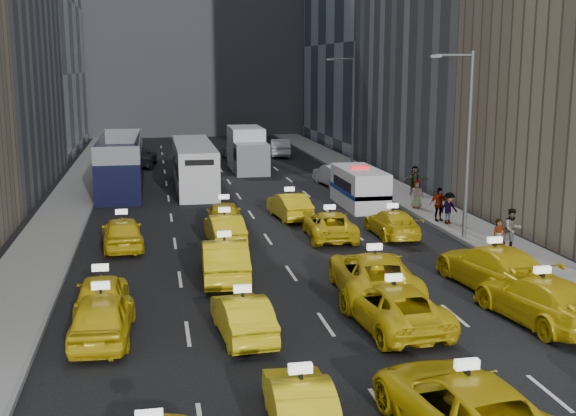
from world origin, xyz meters
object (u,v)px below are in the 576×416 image
object	(u,v)px
box_truck	(247,150)
taxi_2	(465,406)
city_bus	(194,166)
nypd_van	(360,188)
taxi_1	(300,404)
pedestrian_0	(499,237)
double_decker	(121,164)

from	to	relation	value
box_truck	taxi_2	bearing A→B (deg)	-91.92
city_bus	box_truck	xyz separation A→B (m)	(4.73, 7.81, 0.14)
taxi_2	box_truck	world-z (taller)	box_truck
taxi_2	nypd_van	xyz separation A→B (m)	(5.39, 26.96, 0.32)
city_bus	box_truck	size ratio (longest dim) A/B	1.62
taxi_1	pedestrian_0	size ratio (longest dim) A/B	2.43
taxi_2	pedestrian_0	xyz separation A→B (m)	(7.98, 14.24, 0.18)
taxi_1	nypd_van	size ratio (longest dim) A/B	0.69
nypd_van	city_bus	size ratio (longest dim) A/B	0.48
taxi_2	double_decker	size ratio (longest dim) A/B	0.46
nypd_van	box_truck	bearing A→B (deg)	108.37
taxi_2	box_truck	bearing A→B (deg)	-97.89
taxi_1	nypd_van	xyz separation A→B (m)	(8.97, 25.91, 0.45)
taxi_1	nypd_van	distance (m)	27.42
nypd_van	city_bus	distance (m)	12.62
taxi_1	box_truck	world-z (taller)	box_truck
double_decker	nypd_van	bearing A→B (deg)	-38.16
taxi_1	double_decker	size ratio (longest dim) A/B	0.32
pedestrian_0	box_truck	bearing A→B (deg)	101.47
taxi_2	double_decker	distance (m)	36.68
taxi_2	box_truck	distance (m)	43.25
taxi_2	pedestrian_0	size ratio (longest dim) A/B	3.45
taxi_2	taxi_1	bearing A→B (deg)	-23.29
nypd_van	box_truck	xyz separation A→B (m)	(-4.63, 16.27, 0.57)
taxi_2	city_bus	xyz separation A→B (m)	(-3.96, 35.42, 0.75)
pedestrian_0	double_decker	bearing A→B (deg)	125.79
nypd_van	pedestrian_0	world-z (taller)	nypd_van
taxi_2	box_truck	size ratio (longest dim) A/B	0.76
city_bus	nypd_van	bearing A→B (deg)	-45.03
double_decker	pedestrian_0	size ratio (longest dim) A/B	7.58
pedestrian_0	taxi_1	bearing A→B (deg)	-133.73
nypd_van	city_bus	world-z (taller)	city_bus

